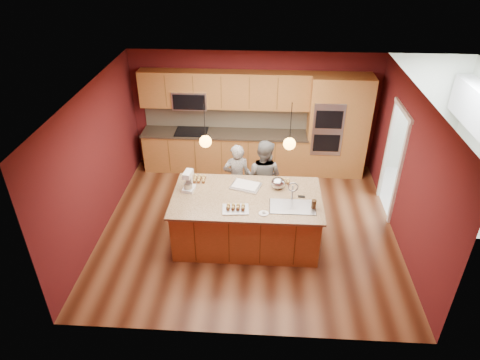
# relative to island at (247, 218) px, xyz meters

# --- Properties ---
(floor) EXTENTS (5.50, 5.50, 0.00)m
(floor) POSITION_rel_island_xyz_m (0.01, 0.40, -0.49)
(floor) COLOR #441F10
(floor) RESTS_ON ground
(ceiling) EXTENTS (5.50, 5.50, 0.00)m
(ceiling) POSITION_rel_island_xyz_m (0.01, 0.40, 2.21)
(ceiling) COLOR silver
(ceiling) RESTS_ON ground
(wall_back) EXTENTS (5.50, 0.00, 5.50)m
(wall_back) POSITION_rel_island_xyz_m (0.01, 2.90, 0.86)
(wall_back) COLOR #531517
(wall_back) RESTS_ON ground
(wall_front) EXTENTS (5.50, 0.00, 5.50)m
(wall_front) POSITION_rel_island_xyz_m (0.01, -2.10, 0.86)
(wall_front) COLOR #531517
(wall_front) RESTS_ON ground
(wall_left) EXTENTS (0.00, 5.00, 5.00)m
(wall_left) POSITION_rel_island_xyz_m (-2.74, 0.40, 0.86)
(wall_left) COLOR #531517
(wall_left) RESTS_ON ground
(wall_right) EXTENTS (0.00, 5.00, 5.00)m
(wall_right) POSITION_rel_island_xyz_m (2.76, 0.40, 0.86)
(wall_right) COLOR #531517
(wall_right) RESTS_ON ground
(cabinet_run) EXTENTS (3.74, 0.64, 2.30)m
(cabinet_run) POSITION_rel_island_xyz_m (-0.67, 2.64, 0.50)
(cabinet_run) COLOR olive
(cabinet_run) RESTS_ON floor
(oven_column) EXTENTS (1.30, 0.62, 2.30)m
(oven_column) POSITION_rel_island_xyz_m (1.85, 2.59, 0.66)
(oven_column) COLOR olive
(oven_column) RESTS_ON floor
(doorway_trim) EXTENTS (0.08, 1.11, 2.20)m
(doorway_trim) POSITION_rel_island_xyz_m (2.74, 1.20, 0.56)
(doorway_trim) COLOR white
(doorway_trim) RESTS_ON wall_right
(pendant_left) EXTENTS (0.20, 0.20, 0.80)m
(pendant_left) POSITION_rel_island_xyz_m (-0.69, 0.00, 1.52)
(pendant_left) COLOR black
(pendant_left) RESTS_ON ceiling
(pendant_right) EXTENTS (0.20, 0.20, 0.80)m
(pendant_right) POSITION_rel_island_xyz_m (0.66, 0.00, 1.52)
(pendant_right) COLOR black
(pendant_right) RESTS_ON ceiling
(island) EXTENTS (2.59, 1.45, 1.33)m
(island) POSITION_rel_island_xyz_m (0.00, 0.00, 0.00)
(island) COLOR olive
(island) RESTS_ON floor
(person_left) EXTENTS (0.59, 0.45, 1.46)m
(person_left) POSITION_rel_island_xyz_m (-0.26, 0.98, 0.24)
(person_left) COLOR black
(person_left) RESTS_ON floor
(person_right) EXTENTS (0.92, 0.82, 1.55)m
(person_right) POSITION_rel_island_xyz_m (0.26, 0.98, 0.29)
(person_right) COLOR slate
(person_right) RESTS_ON floor
(stand_mixer) EXTENTS (0.23, 0.29, 0.37)m
(stand_mixer) POSITION_rel_island_xyz_m (-1.05, 0.17, 0.62)
(stand_mixer) COLOR white
(stand_mixer) RESTS_ON island
(sheet_cake) EXTENTS (0.60, 0.51, 0.05)m
(sheet_cake) POSITION_rel_island_xyz_m (-0.05, 0.32, 0.49)
(sheet_cake) COLOR silver
(sheet_cake) RESTS_ON island
(cooling_rack) EXTENTS (0.46, 0.34, 0.02)m
(cooling_rack) POSITION_rel_island_xyz_m (-0.18, -0.40, 0.48)
(cooling_rack) COLOR #B2B3BA
(cooling_rack) RESTS_ON island
(mixing_bowl) EXTENTS (0.25, 0.25, 0.21)m
(mixing_bowl) POSITION_rel_island_xyz_m (0.53, 0.32, 0.57)
(mixing_bowl) COLOR #ACAFB3
(mixing_bowl) RESTS_ON island
(plate) EXTENTS (0.16, 0.16, 0.01)m
(plate) POSITION_rel_island_xyz_m (0.29, -0.48, 0.47)
(plate) COLOR white
(plate) RESTS_ON island
(tumbler) EXTENTS (0.08, 0.08, 0.16)m
(tumbler) POSITION_rel_island_xyz_m (1.11, -0.28, 0.55)
(tumbler) COLOR #352312
(tumbler) RESTS_ON island
(phone) EXTENTS (0.13, 0.08, 0.01)m
(phone) POSITION_rel_island_xyz_m (0.93, 0.06, 0.47)
(phone) COLOR black
(phone) RESTS_ON island
(cupcakes_left) EXTENTS (0.24, 0.24, 0.07)m
(cupcakes_left) POSITION_rel_island_xyz_m (-0.91, 0.49, 0.50)
(cupcakes_left) COLOR tan
(cupcakes_left) RESTS_ON island
(cupcakes_rack) EXTENTS (0.32, 0.16, 0.07)m
(cupcakes_rack) POSITION_rel_island_xyz_m (-0.18, -0.38, 0.52)
(cupcakes_rack) COLOR tan
(cupcakes_rack) RESTS_ON island
(cupcakes_right) EXTENTS (0.22, 0.15, 0.07)m
(cupcakes_right) POSITION_rel_island_xyz_m (0.64, 0.50, 0.50)
(cupcakes_right) COLOR tan
(cupcakes_right) RESTS_ON island
(washer) EXTENTS (0.57, 0.59, 0.90)m
(washer) POSITION_rel_island_xyz_m (4.22, 1.27, -0.04)
(washer) COLOR white
(washer) RESTS_ON floor
(dryer) EXTENTS (0.72, 0.73, 1.00)m
(dryer) POSITION_rel_island_xyz_m (4.24, 2.01, 0.01)
(dryer) COLOR white
(dryer) RESTS_ON floor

